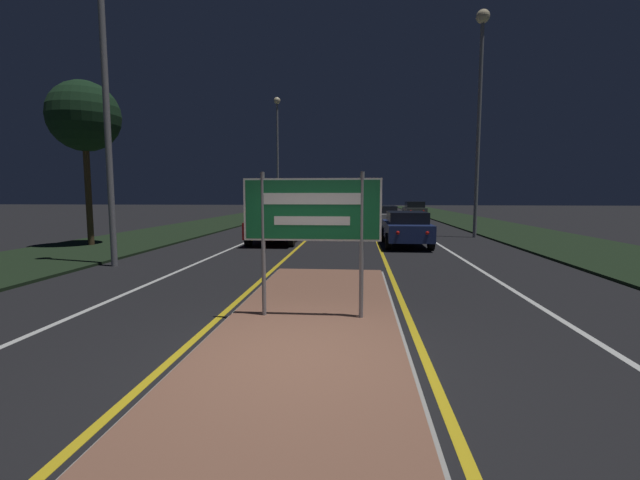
% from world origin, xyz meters
% --- Properties ---
extents(ground_plane, '(160.00, 160.00, 0.00)m').
position_xyz_m(ground_plane, '(0.00, 0.00, 0.00)').
color(ground_plane, black).
extents(median_island, '(2.88, 9.11, 0.10)m').
position_xyz_m(median_island, '(0.00, 1.78, 0.04)').
color(median_island, '#999993').
rests_on(median_island, ground_plane).
extents(verge_left, '(5.00, 100.00, 0.08)m').
position_xyz_m(verge_left, '(-9.50, 20.00, 0.04)').
color(verge_left, black).
rests_on(verge_left, ground_plane).
extents(verge_right, '(5.00, 100.00, 0.08)m').
position_xyz_m(verge_right, '(9.50, 20.00, 0.04)').
color(verge_right, black).
rests_on(verge_right, ground_plane).
extents(centre_line_yellow_left, '(0.12, 70.00, 0.01)m').
position_xyz_m(centre_line_yellow_left, '(-1.63, 25.00, 0.00)').
color(centre_line_yellow_left, gold).
rests_on(centre_line_yellow_left, ground_plane).
extents(centre_line_yellow_right, '(0.12, 70.00, 0.01)m').
position_xyz_m(centre_line_yellow_right, '(1.63, 25.00, 0.00)').
color(centre_line_yellow_right, gold).
rests_on(centre_line_yellow_right, ground_plane).
extents(lane_line_white_left, '(0.12, 70.00, 0.01)m').
position_xyz_m(lane_line_white_left, '(-4.20, 25.00, 0.00)').
color(lane_line_white_left, silver).
rests_on(lane_line_white_left, ground_plane).
extents(lane_line_white_right, '(0.12, 70.00, 0.01)m').
position_xyz_m(lane_line_white_right, '(4.20, 25.00, 0.00)').
color(lane_line_white_right, silver).
rests_on(lane_line_white_right, ground_plane).
extents(edge_line_white_left, '(0.10, 70.00, 0.01)m').
position_xyz_m(edge_line_white_left, '(-7.20, 25.00, 0.00)').
color(edge_line_white_left, silver).
rests_on(edge_line_white_left, ground_plane).
extents(edge_line_white_right, '(0.10, 70.00, 0.01)m').
position_xyz_m(edge_line_white_right, '(7.20, 25.00, 0.00)').
color(edge_line_white_right, silver).
rests_on(edge_line_white_right, ground_plane).
extents(highway_sign, '(2.25, 0.07, 2.38)m').
position_xyz_m(highway_sign, '(0.00, 1.77, 1.78)').
color(highway_sign, gray).
rests_on(highway_sign, median_island).
extents(streetlight_left_near, '(0.45, 0.45, 11.07)m').
position_xyz_m(streetlight_left_near, '(-6.45, 6.83, 6.47)').
color(streetlight_left_near, gray).
rests_on(streetlight_left_near, ground_plane).
extents(streetlight_left_far, '(0.59, 0.59, 10.72)m').
position_xyz_m(streetlight_left_far, '(-6.50, 33.48, 7.15)').
color(streetlight_left_far, gray).
rests_on(streetlight_left_far, ground_plane).
extents(streetlight_right_near, '(0.64, 0.64, 10.77)m').
position_xyz_m(streetlight_right_near, '(6.53, 16.53, 7.46)').
color(streetlight_right_near, gray).
rests_on(streetlight_right_near, ground_plane).
extents(car_receding_0, '(1.84, 4.45, 1.42)m').
position_xyz_m(car_receding_0, '(2.74, 12.67, 0.76)').
color(car_receding_0, navy).
rests_on(car_receding_0, ground_plane).
extents(car_receding_1, '(1.88, 4.56, 1.40)m').
position_xyz_m(car_receding_1, '(2.36, 22.18, 0.74)').
color(car_receding_1, '#B7B7BC').
rests_on(car_receding_1, ground_plane).
extents(car_receding_2, '(1.89, 4.07, 1.50)m').
position_xyz_m(car_receding_2, '(5.81, 33.84, 0.78)').
color(car_receding_2, '#4C514C').
rests_on(car_receding_2, ground_plane).
extents(car_approaching_0, '(2.01, 4.32, 1.43)m').
position_xyz_m(car_approaching_0, '(-2.82, 13.34, 0.77)').
color(car_approaching_0, maroon).
rests_on(car_approaching_0, ground_plane).
extents(car_approaching_1, '(1.95, 4.16, 1.40)m').
position_xyz_m(car_approaching_1, '(-5.89, 27.41, 0.76)').
color(car_approaching_1, navy).
rests_on(car_approaching_1, ground_plane).
extents(roadside_palm_left, '(2.74, 2.74, 6.48)m').
position_xyz_m(roadside_palm_left, '(-10.05, 11.24, 5.15)').
color(roadside_palm_left, '#4C3823').
rests_on(roadside_palm_left, verge_left).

